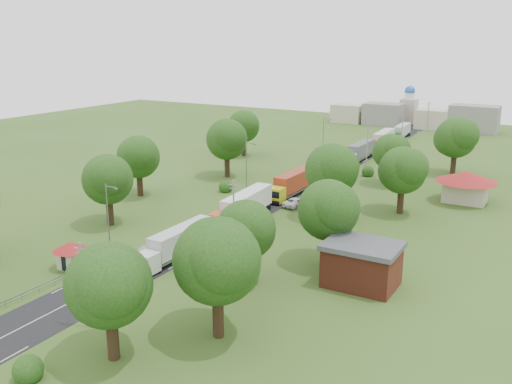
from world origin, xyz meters
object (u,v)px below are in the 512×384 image
Objects in this scene: boom_barrier at (107,270)px; car_lane_mid at (151,251)px; guard_booth at (71,252)px; info_sign at (342,165)px; pedestrian_near at (117,275)px; car_lane_front at (137,259)px; truck_0 at (178,243)px.

car_lane_mid is at bearing 88.35° from boom_barrier.
boom_barrier is 7.99m from car_lane_mid.
car_lane_mid is at bearing 52.75° from guard_booth.
info_sign reaches higher than car_lane_mid.
guard_booth is 2.66× the size of pedestrian_near.
car_lane_front is (0.36, 5.00, -0.17)m from boom_barrier.
pedestrian_near is (1.54, -5.25, 0.10)m from car_lane_front.
truck_0 reaches higher than boom_barrier.
car_lane_front is 5.48m from pedestrian_near.
boom_barrier is 60.39m from info_sign.
boom_barrier is at bearing 129.00° from pedestrian_near.
truck_0 is (9.52, 9.28, -0.07)m from guard_booth.
truck_0 is 9.78m from pedestrian_near.
truck_0 reaches higher than car_lane_front.
boom_barrier is 2.10× the size of guard_booth.
info_sign is 52.45m from car_lane_mid.
guard_booth is 10.12m from car_lane_mid.
guard_booth is (-5.84, -0.00, 1.27)m from boom_barrier.
truck_0 is at bearing -93.24° from info_sign.
pedestrian_near is at bearing -94.43° from info_sign.
boom_barrier is 5.02m from car_lane_front.
pedestrian_near is at bearing -1.88° from guard_booth.
info_sign is 55.40m from car_lane_front.
boom_barrier is at bearing -111.64° from truck_0.
truck_0 is 5.59m from car_lane_front.
truck_0 is at bearing -161.94° from car_lane_mid.
car_lane_front is at bearing 85.91° from boom_barrier.
info_sign is (6.56, 60.00, 2.11)m from boom_barrier.
info_sign is 50.81m from truck_0.
info_sign reaches higher than guard_booth.
truck_0 is at bearing 44.26° from guard_booth.
info_sign reaches higher than boom_barrier.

